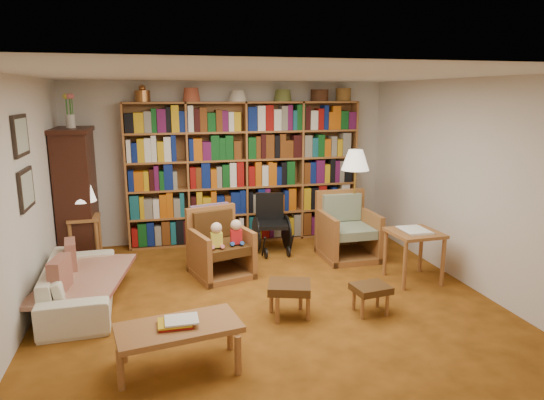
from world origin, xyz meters
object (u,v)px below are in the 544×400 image
object	(u,v)px
wheelchair	(272,225)
side_table_lamp	(85,230)
footstool_a	(289,289)
armchair_leather	(220,247)
footstool_b	(371,290)
coffee_table	(179,330)
floor_lamp	(355,164)
side_table_papers	(414,239)
sofa	(80,283)
armchair_sage	(346,232)

from	to	relation	value
wheelchair	side_table_lamp	bearing A→B (deg)	-179.80
footstool_a	armchair_leather	bearing A→B (deg)	110.30
footstool_b	coffee_table	bearing A→B (deg)	-163.63
wheelchair	footstool_b	bearing A→B (deg)	-77.34
floor_lamp	footstool_b	world-z (taller)	floor_lamp
wheelchair	side_table_papers	xyz separation A→B (m)	(1.44, -1.60, 0.15)
armchair_leather	footstool_b	distance (m)	2.11
sofa	wheelchair	size ratio (longest dim) A/B	2.02
wheelchair	coffee_table	world-z (taller)	wheelchair
floor_lamp	footstool_a	xyz separation A→B (m)	(-1.50, -1.87, -1.01)
armchair_leather	footstool_a	xyz separation A→B (m)	(0.53, -1.44, -0.06)
floor_lamp	coffee_table	bearing A→B (deg)	-135.93
side_table_lamp	footstool_a	size ratio (longest dim) A/B	1.29
footstool_a	coffee_table	world-z (taller)	coffee_table
wheelchair	coffee_table	bearing A→B (deg)	-117.46
armchair_leather	side_table_lamp	bearing A→B (deg)	156.68
sofa	wheelchair	xyz separation A→B (m)	(2.52, 1.37, 0.14)
sofa	footstool_b	size ratio (longest dim) A/B	4.21
side_table_lamp	armchair_sage	world-z (taller)	armchair_sage
armchair_leather	side_table_papers	xyz separation A→B (m)	(2.32, -0.83, 0.18)
floor_lamp	footstool_a	size ratio (longest dim) A/B	2.88
armchair_leather	footstool_a	bearing A→B (deg)	-69.70
armchair_leather	coffee_table	bearing A→B (deg)	-106.62
sofa	armchair_leather	size ratio (longest dim) A/B	1.93
footstool_a	side_table_papers	bearing A→B (deg)	18.83
side_table_lamp	floor_lamp	distance (m)	3.89
armchair_leather	armchair_sage	distance (m)	1.88
side_table_papers	footstool_a	world-z (taller)	side_table_papers
armchair_leather	floor_lamp	xyz separation A→B (m)	(2.04, 0.43, 0.96)
side_table_lamp	armchair_sage	xyz separation A→B (m)	(3.61, -0.48, -0.14)
sofa	coffee_table	bearing A→B (deg)	-149.76
footstool_a	floor_lamp	bearing A→B (deg)	51.19
floor_lamp	footstool_b	bearing A→B (deg)	-107.69
footstool_a	footstool_b	size ratio (longest dim) A/B	1.28
floor_lamp	side_table_papers	bearing A→B (deg)	-77.53
side_table_lamp	footstool_a	xyz separation A→B (m)	(2.28, -2.20, -0.19)
wheelchair	floor_lamp	world-z (taller)	floor_lamp
side_table_lamp	floor_lamp	bearing A→B (deg)	-4.92
armchair_leather	wheelchair	world-z (taller)	armchair_leather
sofa	floor_lamp	size ratio (longest dim) A/B	1.14
sofa	side_table_lamp	distance (m)	1.39
side_table_lamp	coffee_table	distance (m)	3.13
floor_lamp	side_table_papers	distance (m)	1.51
sofa	armchair_leather	world-z (taller)	armchair_leather
footstool_b	wheelchair	bearing A→B (deg)	102.66
wheelchair	side_table_papers	world-z (taller)	wheelchair
sofa	armchair_leather	xyz separation A→B (m)	(1.65, 0.61, 0.11)
sofa	floor_lamp	world-z (taller)	floor_lamp
floor_lamp	footstool_b	xyz separation A→B (m)	(-0.64, -2.00, -1.06)
footstool_a	armchair_sage	bearing A→B (deg)	52.28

